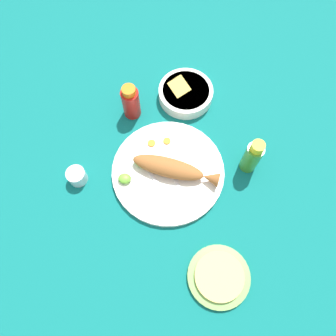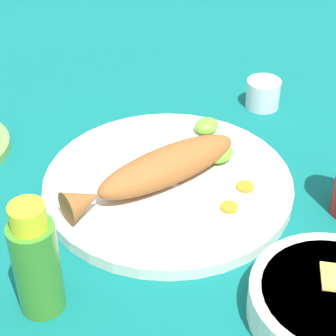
# 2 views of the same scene
# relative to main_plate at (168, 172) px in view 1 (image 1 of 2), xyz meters

# --- Properties ---
(ground_plane) EXTENTS (4.00, 4.00, 0.00)m
(ground_plane) POSITION_rel_main_plate_xyz_m (0.00, 0.00, -0.01)
(ground_plane) COLOR #0C605B
(main_plate) EXTENTS (0.35, 0.35, 0.02)m
(main_plate) POSITION_rel_main_plate_xyz_m (0.00, 0.00, 0.00)
(main_plate) COLOR silver
(main_plate) RESTS_ON ground_plane
(fried_fish) EXTENTS (0.28, 0.10, 0.05)m
(fried_fish) POSITION_rel_main_plate_xyz_m (-0.02, 0.00, 0.03)
(fried_fish) COLOR #935628
(fried_fish) RESTS_ON main_plate
(fork_near) EXTENTS (0.10, 0.17, 0.00)m
(fork_near) POSITION_rel_main_plate_xyz_m (-0.05, 0.07, 0.01)
(fork_near) COLOR silver
(fork_near) RESTS_ON main_plate
(fork_far) EXTENTS (0.13, 0.15, 0.00)m
(fork_far) POSITION_rel_main_plate_xyz_m (-0.01, 0.09, 0.01)
(fork_far) COLOR silver
(fork_far) RESTS_ON main_plate
(carrot_slice_near) EXTENTS (0.02, 0.02, 0.00)m
(carrot_slice_near) POSITION_rel_main_plate_xyz_m (0.01, -0.10, 0.01)
(carrot_slice_near) COLOR orange
(carrot_slice_near) RESTS_ON main_plate
(carrot_slice_mid) EXTENTS (0.02, 0.02, 0.00)m
(carrot_slice_mid) POSITION_rel_main_plate_xyz_m (0.06, -0.09, 0.01)
(carrot_slice_mid) COLOR orange
(carrot_slice_mid) RESTS_ON main_plate
(lime_wedge_main) EXTENTS (0.04, 0.04, 0.02)m
(lime_wedge_main) POSITION_rel_main_plate_xyz_m (0.09, -0.02, 0.02)
(lime_wedge_main) COLOR #6BB233
(lime_wedge_main) RESTS_ON main_plate
(lime_wedge_side) EXTENTS (0.04, 0.03, 0.02)m
(lime_wedge_side) POSITION_rel_main_plate_xyz_m (0.13, 0.04, 0.02)
(lime_wedge_side) COLOR #6BB233
(lime_wedge_side) RESTS_ON main_plate
(hot_sauce_bottle_red) EXTENTS (0.06, 0.06, 0.13)m
(hot_sauce_bottle_red) POSITION_rel_main_plate_xyz_m (0.14, -0.21, 0.05)
(hot_sauce_bottle_red) COLOR #B21914
(hot_sauce_bottle_red) RESTS_ON ground_plane
(hot_sauce_bottle_green) EXTENTS (0.05, 0.05, 0.15)m
(hot_sauce_bottle_green) POSITION_rel_main_plate_xyz_m (-0.25, -0.05, 0.06)
(hot_sauce_bottle_green) COLOR #3D8428
(hot_sauce_bottle_green) RESTS_ON ground_plane
(salt_cup) EXTENTS (0.06, 0.06, 0.05)m
(salt_cup) POSITION_rel_main_plate_xyz_m (0.28, 0.05, 0.01)
(salt_cup) COLOR silver
(salt_cup) RESTS_ON ground_plane
(guacamole_bowl) EXTENTS (0.19, 0.19, 0.06)m
(guacamole_bowl) POSITION_rel_main_plate_xyz_m (-0.03, -0.29, 0.02)
(guacamole_bowl) COLOR white
(guacamole_bowl) RESTS_ON ground_plane
(tortilla_plate) EXTENTS (0.18, 0.18, 0.01)m
(tortilla_plate) POSITION_rel_main_plate_xyz_m (-0.17, 0.30, -0.00)
(tortilla_plate) COLOR #6B9E4C
(tortilla_plate) RESTS_ON ground_plane
(tortilla_stack) EXTENTS (0.14, 0.14, 0.01)m
(tortilla_stack) POSITION_rel_main_plate_xyz_m (-0.17, 0.30, 0.01)
(tortilla_stack) COLOR #E0C666
(tortilla_stack) RESTS_ON tortilla_plate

